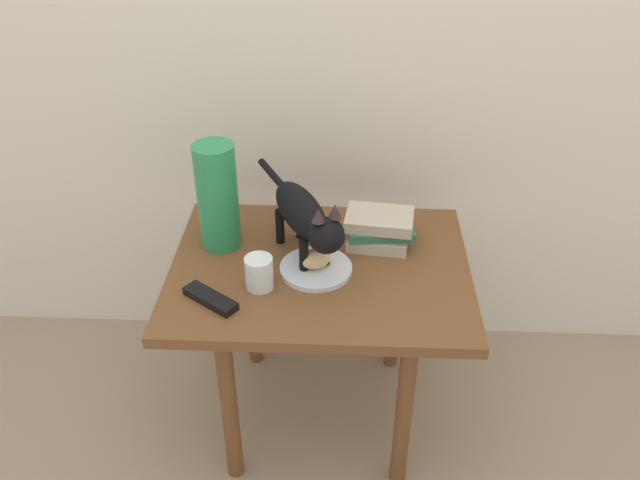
{
  "coord_description": "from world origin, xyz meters",
  "views": [
    {
      "loc": [
        0.06,
        -1.39,
        1.57
      ],
      "look_at": [
        0.0,
        0.0,
        0.64
      ],
      "focal_mm": 37.24,
      "sensor_mm": 36.0,
      "label": 1
    }
  ],
  "objects_px": {
    "side_table": "(320,289)",
    "bread_roll": "(316,258)",
    "book_stack": "(379,228)",
    "green_vase": "(217,196)",
    "tv_remote": "(210,299)",
    "plate": "(316,269)",
    "candle_jar": "(259,274)",
    "cat": "(305,216)"
  },
  "relations": [
    {
      "from": "cat",
      "to": "tv_remote",
      "type": "bearing_deg",
      "value": -139.36
    },
    {
      "from": "bread_roll",
      "to": "cat",
      "type": "distance_m",
      "value": 0.11
    },
    {
      "from": "side_table",
      "to": "tv_remote",
      "type": "distance_m",
      "value": 0.32
    },
    {
      "from": "plate",
      "to": "candle_jar",
      "type": "distance_m",
      "value": 0.16
    },
    {
      "from": "plate",
      "to": "candle_jar",
      "type": "relative_size",
      "value": 2.19
    },
    {
      "from": "bread_roll",
      "to": "book_stack",
      "type": "distance_m",
      "value": 0.22
    },
    {
      "from": "book_stack",
      "to": "plate",
      "type": "bearing_deg",
      "value": -139.66
    },
    {
      "from": "bread_roll",
      "to": "candle_jar",
      "type": "xyz_separation_m",
      "value": [
        -0.14,
        -0.07,
        -0.0
      ]
    },
    {
      "from": "bread_roll",
      "to": "green_vase",
      "type": "bearing_deg",
      "value": 156.22
    },
    {
      "from": "side_table",
      "to": "tv_remote",
      "type": "height_order",
      "value": "tv_remote"
    },
    {
      "from": "tv_remote",
      "to": "green_vase",
      "type": "bearing_deg",
      "value": 129.26
    },
    {
      "from": "side_table",
      "to": "green_vase",
      "type": "height_order",
      "value": "green_vase"
    },
    {
      "from": "plate",
      "to": "tv_remote",
      "type": "height_order",
      "value": "tv_remote"
    },
    {
      "from": "tv_remote",
      "to": "side_table",
      "type": "bearing_deg",
      "value": 67.83
    },
    {
      "from": "book_stack",
      "to": "green_vase",
      "type": "distance_m",
      "value": 0.44
    },
    {
      "from": "side_table",
      "to": "cat",
      "type": "relative_size",
      "value": 1.79
    },
    {
      "from": "side_table",
      "to": "bread_roll",
      "type": "height_order",
      "value": "bread_roll"
    },
    {
      "from": "bread_roll",
      "to": "book_stack",
      "type": "height_order",
      "value": "book_stack"
    },
    {
      "from": "plate",
      "to": "cat",
      "type": "height_order",
      "value": "cat"
    },
    {
      "from": "side_table",
      "to": "book_stack",
      "type": "relative_size",
      "value": 4.03
    },
    {
      "from": "side_table",
      "to": "bread_roll",
      "type": "xyz_separation_m",
      "value": [
        -0.01,
        -0.02,
        0.12
      ]
    },
    {
      "from": "cat",
      "to": "book_stack",
      "type": "height_order",
      "value": "cat"
    },
    {
      "from": "plate",
      "to": "bread_roll",
      "type": "height_order",
      "value": "bread_roll"
    },
    {
      "from": "side_table",
      "to": "book_stack",
      "type": "height_order",
      "value": "book_stack"
    },
    {
      "from": "side_table",
      "to": "candle_jar",
      "type": "height_order",
      "value": "candle_jar"
    },
    {
      "from": "bread_roll",
      "to": "candle_jar",
      "type": "bearing_deg",
      "value": -152.12
    },
    {
      "from": "book_stack",
      "to": "candle_jar",
      "type": "relative_size",
      "value": 2.27
    },
    {
      "from": "candle_jar",
      "to": "book_stack",
      "type": "bearing_deg",
      "value": 35.09
    },
    {
      "from": "side_table",
      "to": "book_stack",
      "type": "distance_m",
      "value": 0.23
    },
    {
      "from": "plate",
      "to": "book_stack",
      "type": "distance_m",
      "value": 0.22
    },
    {
      "from": "book_stack",
      "to": "tv_remote",
      "type": "height_order",
      "value": "book_stack"
    },
    {
      "from": "bread_roll",
      "to": "green_vase",
      "type": "relative_size",
      "value": 0.27
    },
    {
      "from": "green_vase",
      "to": "tv_remote",
      "type": "xyz_separation_m",
      "value": [
        0.02,
        -0.25,
        -0.14
      ]
    },
    {
      "from": "book_stack",
      "to": "green_vase",
      "type": "xyz_separation_m",
      "value": [
        -0.43,
        -0.02,
        0.1
      ]
    },
    {
      "from": "plate",
      "to": "green_vase",
      "type": "xyz_separation_m",
      "value": [
        -0.26,
        0.12,
        0.14
      ]
    },
    {
      "from": "green_vase",
      "to": "plate",
      "type": "bearing_deg",
      "value": -23.74
    },
    {
      "from": "candle_jar",
      "to": "side_table",
      "type": "bearing_deg",
      "value": 33.24
    },
    {
      "from": "plate",
      "to": "green_vase",
      "type": "distance_m",
      "value": 0.32
    },
    {
      "from": "side_table",
      "to": "cat",
      "type": "distance_m",
      "value": 0.22
    },
    {
      "from": "bread_roll",
      "to": "candle_jar",
      "type": "distance_m",
      "value": 0.15
    },
    {
      "from": "tv_remote",
      "to": "book_stack",
      "type": "bearing_deg",
      "value": 69.67
    },
    {
      "from": "plate",
      "to": "bread_roll",
      "type": "distance_m",
      "value": 0.03
    }
  ]
}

